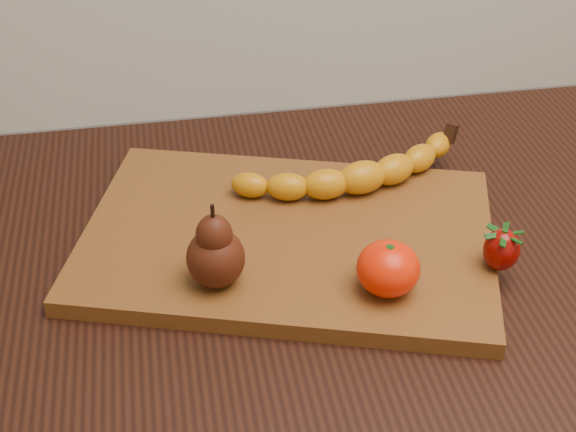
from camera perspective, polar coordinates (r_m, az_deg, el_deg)
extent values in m
cube|color=black|center=(0.90, 4.96, -4.09)|extent=(1.00, 0.70, 0.04)
cylinder|color=black|center=(1.38, -18.01, -10.30)|extent=(0.05, 0.05, 0.72)
cylinder|color=black|center=(1.50, 18.22, -5.83)|extent=(0.05, 0.05, 0.72)
cube|color=brown|center=(0.90, 0.00, -1.56)|extent=(0.52, 0.42, 0.02)
ellipsoid|color=#F32202|center=(0.80, 7.14, -3.72)|extent=(0.07, 0.07, 0.05)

